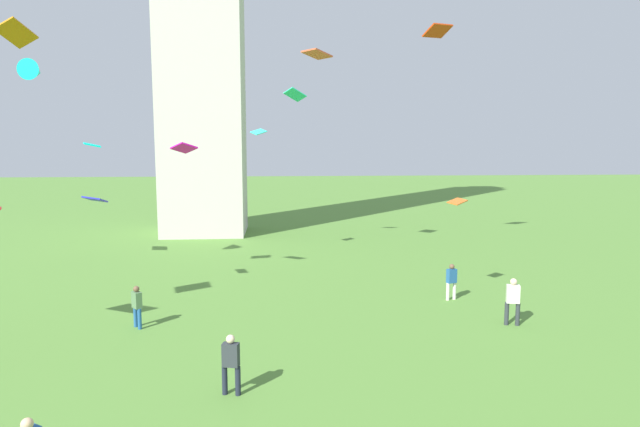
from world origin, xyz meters
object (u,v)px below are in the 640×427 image
at_px(kite_flying_0, 95,199).
at_px(kite_flying_1, 34,71).
at_px(person_0, 452,280).
at_px(person_3, 513,299).
at_px(kite_flying_8, 259,132).
at_px(person_1, 137,304).
at_px(kite_flying_11, 457,201).
at_px(kite_flying_4, 295,95).
at_px(kite_flying_6, 92,145).
at_px(person_2, 231,361).
at_px(kite_flying_5, 184,148).
at_px(kite_flying_3, 438,31).
at_px(kite_flying_2, 16,33).
at_px(kite_flying_7, 317,54).

bearing_deg(kite_flying_0, kite_flying_1, 173.75).
bearing_deg(person_0, person_3, 90.07).
height_order(person_3, kite_flying_8, kite_flying_8).
distance_m(person_0, person_1, 13.17).
bearing_deg(kite_flying_8, kite_flying_11, 94.52).
distance_m(kite_flying_0, kite_flying_4, 13.78).
height_order(kite_flying_6, kite_flying_8, kite_flying_8).
bearing_deg(person_0, kite_flying_1, -32.52).
xyz_separation_m(person_1, person_2, (3.95, -5.77, 0.05)).
bearing_deg(kite_flying_8, kite_flying_0, -48.06).
distance_m(person_3, kite_flying_11, 5.22).
height_order(kite_flying_5, kite_flying_11, kite_flying_5).
xyz_separation_m(person_1, kite_flying_8, (4.23, 11.75, 6.68)).
distance_m(person_0, kite_flying_1, 21.77).
distance_m(kite_flying_5, kite_flying_6, 4.63).
distance_m(person_0, kite_flying_6, 16.28).
xyz_separation_m(person_2, kite_flying_1, (-10.15, 13.04, 9.34)).
distance_m(person_2, kite_flying_0, 21.09).
xyz_separation_m(kite_flying_3, kite_flying_4, (-8.69, 1.61, -3.75)).
xyz_separation_m(person_2, kite_flying_4, (2.52, 20.70, 9.07)).
xyz_separation_m(person_1, kite_flying_2, (-4.88, 2.73, 10.25)).
distance_m(person_0, person_2, 12.30).
bearing_deg(kite_flying_11, kite_flying_1, 131.97).
xyz_separation_m(kite_flying_4, kite_flying_11, (6.72, -11.83, -5.69)).
relative_size(kite_flying_4, kite_flying_11, 1.54).
height_order(kite_flying_5, kite_flying_7, kite_flying_7).
bearing_deg(person_2, kite_flying_6, -40.70).
xyz_separation_m(kite_flying_5, kite_flying_8, (3.39, 5.44, 0.92)).
bearing_deg(kite_flying_7, person_3, 71.84).
xyz_separation_m(person_3, kite_flying_5, (-13.26, 7.14, 5.65)).
xyz_separation_m(kite_flying_6, kite_flying_8, (6.50, 8.86, 0.78)).
relative_size(person_3, kite_flying_2, 1.38).
bearing_deg(kite_flying_1, person_0, 165.76).
relative_size(kite_flying_4, kite_flying_5, 1.06).
xyz_separation_m(kite_flying_7, kite_flying_11, (5.61, -8.02, -7.58)).
bearing_deg(kite_flying_5, kite_flying_11, -142.56).
distance_m(person_3, kite_flying_8, 17.29).
bearing_deg(kite_flying_3, kite_flying_8, -22.59).
xyz_separation_m(person_1, kite_flying_0, (-5.56, 12.87, 2.71)).
height_order(kite_flying_2, kite_flying_3, kite_flying_3).
xyz_separation_m(person_1, kite_flying_1, (-6.21, 7.27, 9.39)).
bearing_deg(kite_flying_4, kite_flying_0, -26.06).
relative_size(kite_flying_1, kite_flying_4, 0.94).
bearing_deg(person_2, kite_flying_8, -77.30).
height_order(kite_flying_2, kite_flying_8, kite_flying_2).
bearing_deg(kite_flying_1, kite_flying_4, -149.56).
relative_size(person_2, kite_flying_6, 1.54).
bearing_deg(kite_flying_6, person_1, 17.26).
relative_size(person_2, kite_flying_7, 0.91).
xyz_separation_m(person_0, kite_flying_1, (-19.10, 4.59, 9.39)).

